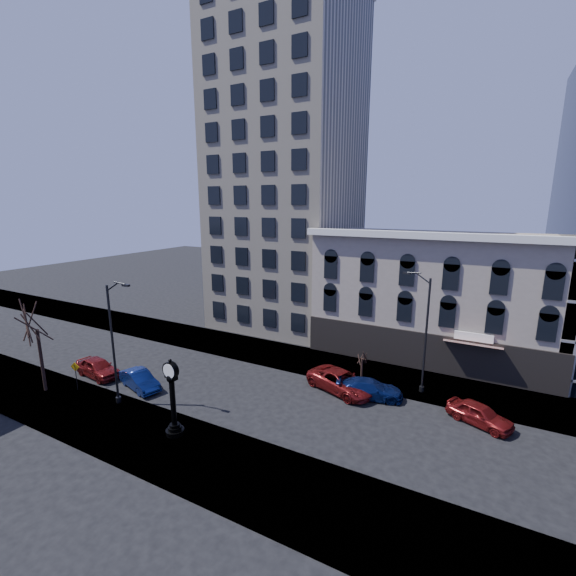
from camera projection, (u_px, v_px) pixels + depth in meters
The scene contains 16 objects.
ground at pixel (243, 392), 31.05m from camera, with size 160.00×160.00×0.00m, color black.
sidewalk_far at pixel (289, 357), 37.94m from camera, with size 160.00×6.00×0.12m, color gray.
sidewalk_near at pixel (170, 445), 24.14m from camera, with size 160.00×6.00×0.12m, color gray.
cream_tower at pixel (286, 165), 45.97m from camera, with size 15.90×15.40×42.50m.
victorian_row at pixel (434, 295), 37.97m from camera, with size 22.60×11.19×12.50m.
street_clock at pixel (173, 401), 24.65m from camera, with size 1.19×1.19×5.24m.
street_lamp_near at pixel (116, 311), 27.30m from camera, with size 2.49×0.40×9.61m.
street_lamp_far at pixel (420, 301), 29.71m from camera, with size 2.49×0.86×9.78m.
bare_tree_near at pixel (35, 316), 29.70m from camera, with size 4.82×4.82×8.28m.
bare_tree_far at pixel (362, 354), 32.34m from camera, with size 1.83×1.83×3.15m.
warning_sign at pixel (75, 371), 30.76m from camera, with size 0.75×0.27×2.37m.
car_near_a at pixel (98, 367), 33.66m from camera, with size 1.92×4.77×1.63m, color maroon.
car_near_b at pixel (140, 380), 31.47m from camera, with size 1.55×4.44×1.46m, color #0C194C.
car_far_a at pixel (341, 381), 31.00m from camera, with size 2.71×5.88×1.63m, color maroon.
car_far_b at pixel (369, 389), 29.95m from camera, with size 2.07×5.09×1.48m, color #0C194C.
car_far_c at pixel (480, 414), 26.36m from camera, with size 1.74×4.32×1.47m, color maroon.
Camera 1 is at (16.59, -23.48, 14.88)m, focal length 24.00 mm.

